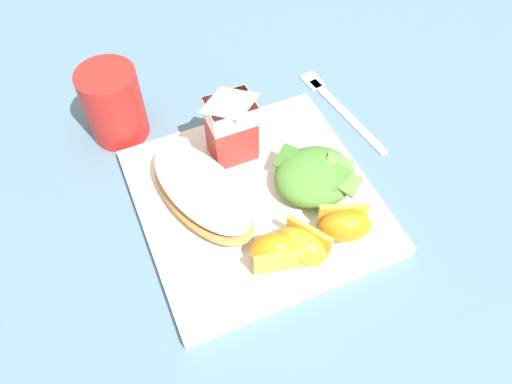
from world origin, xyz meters
The scene contains 10 objects.
ground centered at (0.00, 0.00, 0.00)m, with size 3.00×3.00×0.00m, color slate.
white_plate centered at (0.00, 0.00, 0.01)m, with size 0.28×0.28×0.02m, color white.
cheesy_pizza_bread centered at (-0.06, 0.02, 0.03)m, with size 0.12×0.19×0.04m.
green_salad_pile centered at (0.07, -0.01, 0.04)m, with size 0.10×0.10×0.04m.
milk_carton centered at (0.00, 0.08, 0.08)m, with size 0.06×0.04×0.11m.
orange_wedge_front centered at (-0.01, -0.09, 0.04)m, with size 0.07×0.05×0.04m.
orange_wedge_middle centered at (0.02, -0.09, 0.04)m, with size 0.06×0.07×0.04m.
orange_wedge_rear centered at (0.07, -0.09, 0.04)m, with size 0.07×0.05×0.04m.
metal_fork centered at (0.18, 0.12, 0.00)m, with size 0.04×0.19×0.01m.
drinking_red_cup centered at (-0.12, 0.19, 0.05)m, with size 0.08×0.08×0.10m, color red.
Camera 1 is at (-0.14, -0.32, 0.51)m, focal length 34.73 mm.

